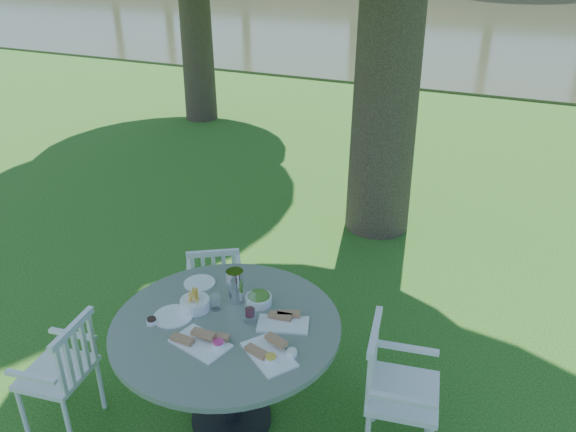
% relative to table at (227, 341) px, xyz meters
% --- Properties ---
extents(ground, '(140.00, 140.00, 0.00)m').
position_rel_table_xyz_m(ground, '(-0.29, 1.38, -0.70)').
color(ground, '#16440E').
rests_on(ground, ground).
extents(table, '(1.48, 1.48, 0.85)m').
position_rel_table_xyz_m(table, '(0.00, 0.00, 0.00)').
color(table, black).
rests_on(table, ground).
extents(chair_ne, '(0.52, 0.55, 0.95)m').
position_rel_table_xyz_m(chair_ne, '(1.03, 0.23, -0.14)').
color(chair_ne, silver).
rests_on(chair_ne, ground).
extents(chair_nw, '(0.57, 0.56, 0.83)m').
position_rel_table_xyz_m(chair_nw, '(-0.64, 0.86, -0.20)').
color(chair_nw, silver).
rests_on(chair_nw, ground).
extents(chair_sw, '(0.48, 0.50, 0.87)m').
position_rel_table_xyz_m(chair_sw, '(-0.95, -0.49, -0.18)').
color(chair_sw, silver).
rests_on(chair_sw, ground).
extents(tableware, '(1.11, 0.82, 0.23)m').
position_rel_table_xyz_m(tableware, '(-0.03, 0.08, 0.20)').
color(tableware, white).
rests_on(tableware, table).
extents(river, '(100.00, 28.00, 0.12)m').
position_rel_table_xyz_m(river, '(-0.29, 24.38, -0.70)').
color(river, '#363D24').
rests_on(river, ground).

